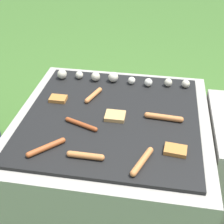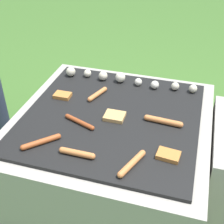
% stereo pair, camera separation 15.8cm
% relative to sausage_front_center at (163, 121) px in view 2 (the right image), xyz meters
% --- Properties ---
extents(ground_plane, '(14.00, 14.00, 0.00)m').
position_rel_sausage_front_center_xyz_m(ground_plane, '(-0.26, -0.01, -0.47)').
color(ground_plane, '#3D6628').
extents(grill, '(0.99, 0.99, 0.45)m').
position_rel_sausage_front_center_xyz_m(grill, '(-0.26, -0.01, -0.24)').
color(grill, '#9E998E').
rests_on(grill, ground_plane).
extents(sausage_back_center, '(0.07, 0.15, 0.03)m').
position_rel_sausage_front_center_xyz_m(sausage_back_center, '(-0.39, 0.15, -0.00)').
color(sausage_back_center, '#C6753D').
rests_on(sausage_back_center, grill).
extents(sausage_front_left, '(0.09, 0.18, 0.03)m').
position_rel_sausage_front_center_xyz_m(sausage_front_left, '(-0.08, -0.33, -0.00)').
color(sausage_front_left, '#C6753D').
rests_on(sausage_front_left, grill).
extents(sausage_front_center, '(0.20, 0.04, 0.03)m').
position_rel_sausage_front_center_xyz_m(sausage_front_center, '(0.00, 0.00, 0.00)').
color(sausage_front_center, '#C6753D').
rests_on(sausage_front_center, grill).
extents(sausage_back_left, '(0.14, 0.14, 0.03)m').
position_rel_sausage_front_center_xyz_m(sausage_back_left, '(-0.50, -0.31, -0.00)').
color(sausage_back_left, '#A34C23').
rests_on(sausage_back_left, grill).
extents(sausage_back_right, '(0.18, 0.08, 0.02)m').
position_rel_sausage_front_center_xyz_m(sausage_back_right, '(-0.39, -0.12, -0.00)').
color(sausage_back_right, '#93421E').
rests_on(sausage_back_right, grill).
extents(sausage_mid_left, '(0.17, 0.03, 0.03)m').
position_rel_sausage_front_center_xyz_m(sausage_mid_left, '(-0.32, -0.33, -0.00)').
color(sausage_mid_left, '#C6753D').
rests_on(sausage_mid_left, grill).
extents(bread_slice_left, '(0.09, 0.07, 0.02)m').
position_rel_sausage_front_center_xyz_m(bread_slice_left, '(-0.57, 0.08, -0.00)').
color(bread_slice_left, '#B27033').
rests_on(bread_slice_left, grill).
extents(bread_slice_right, '(0.10, 0.08, 0.02)m').
position_rel_sausage_front_center_xyz_m(bread_slice_right, '(0.06, -0.23, -0.00)').
color(bread_slice_right, '#B27033').
rests_on(bread_slice_right, grill).
extents(bread_slice_center, '(0.10, 0.09, 0.02)m').
position_rel_sausage_front_center_xyz_m(bread_slice_center, '(-0.24, -0.02, -0.00)').
color(bread_slice_center, tan).
rests_on(bread_slice_center, grill).
extents(mushroom_row, '(0.79, 0.07, 0.06)m').
position_rel_sausage_front_center_xyz_m(mushroom_row, '(-0.30, 0.33, 0.01)').
color(mushroom_row, beige).
rests_on(mushroom_row, grill).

